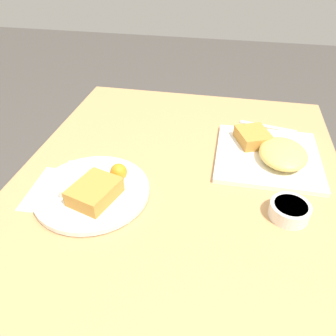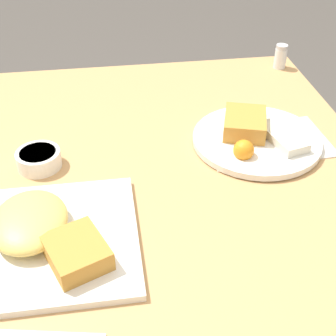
{
  "view_description": "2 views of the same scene",
  "coord_description": "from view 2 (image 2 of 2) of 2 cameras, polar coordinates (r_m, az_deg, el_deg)",
  "views": [
    {
      "loc": [
        -0.65,
        -0.1,
        1.29
      ],
      "look_at": [
        0.02,
        0.03,
        0.77
      ],
      "focal_mm": 35.0,
      "sensor_mm": 36.0,
      "label": 1
    },
    {
      "loc": [
        0.74,
        -0.12,
        1.33
      ],
      "look_at": [
        0.03,
        -0.02,
        0.78
      ],
      "focal_mm": 50.0,
      "sensor_mm": 36.0,
      "label": 2
    }
  ],
  "objects": [
    {
      "name": "plate_oval_far",
      "position": [
        1.06,
        10.59,
        3.85
      ],
      "size": [
        0.28,
        0.28,
        0.05
      ],
      "color": "white",
      "rests_on": "menu_card"
    },
    {
      "name": "dining_table",
      "position": [
        1.01,
        0.69,
        -4.6
      ],
      "size": [
        1.09,
        0.87,
        0.74
      ],
      "color": "tan",
      "rests_on": "ground_plane"
    },
    {
      "name": "menu_card",
      "position": [
        1.07,
        11.87,
        3.13
      ],
      "size": [
        0.18,
        0.28,
        0.0
      ],
      "rotation": [
        0.0,
        0.0,
        0.05
      ],
      "color": "silver",
      "rests_on": "dining_table"
    },
    {
      "name": "sauce_ramekin",
      "position": [
        1.0,
        -15.48,
        1.09
      ],
      "size": [
        0.09,
        0.09,
        0.04
      ],
      "color": "white",
      "rests_on": "dining_table"
    },
    {
      "name": "plate_square_near",
      "position": [
        0.82,
        -14.55,
        -7.83
      ],
      "size": [
        0.29,
        0.29,
        0.06
      ],
      "color": "white",
      "rests_on": "dining_table"
    },
    {
      "name": "salt_shaker",
      "position": [
        1.42,
        13.54,
        12.91
      ],
      "size": [
        0.03,
        0.03,
        0.07
      ],
      "color": "white",
      "rests_on": "dining_table"
    }
  ]
}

